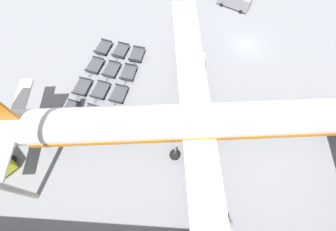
{
  "coord_description": "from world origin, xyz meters",
  "views": [
    {
      "loc": [
        25.96,
        -10.5,
        25.01
      ],
      "look_at": [
        13.74,
        -11.25,
        1.93
      ],
      "focal_mm": 24.0,
      "sensor_mm": 36.0,
      "label": 1
    }
  ],
  "objects": [
    {
      "name": "baggage_dolly_row_mid_a_col_a",
      "position": [
        2.69,
        -18.86,
        0.48
      ],
      "size": [
        3.42,
        2.36,
        0.92
      ],
      "color": "#424449",
      "rests_on": "ground_plane"
    },
    {
      "name": "baggage_dolly_row_mid_a_col_b",
      "position": [
        6.27,
        -19.58,
        0.48
      ],
      "size": [
        3.42,
        2.34,
        0.92
      ],
      "color": "#424449",
      "rests_on": "ground_plane"
    },
    {
      "name": "baggage_dolly_row_mid_b_col_c",
      "position": [
        10.24,
        -17.91,
        0.48
      ],
      "size": [
        3.41,
        2.27,
        0.92
      ],
      "color": "#424449",
      "rests_on": "ground_plane"
    },
    {
      "name": "ground_plane",
      "position": [
        0.0,
        0.0,
        0.0
      ],
      "size": [
        500.0,
        500.0,
        0.0
      ],
      "primitive_type": "plane",
      "color": "gray"
    },
    {
      "name": "baggage_dolly_row_near_col_d",
      "position": [
        12.96,
        -23.58,
        0.48
      ],
      "size": [
        3.42,
        2.31,
        0.92
      ],
      "color": "#424449",
      "rests_on": "ground_plane"
    },
    {
      "name": "baggage_dolly_row_mid_a_col_c",
      "position": [
        9.79,
        -20.42,
        0.48
      ],
      "size": [
        3.42,
        2.3,
        0.92
      ],
      "color": "#424449",
      "rests_on": "ground_plane"
    },
    {
      "name": "baggage_dolly_row_near_col_c",
      "position": [
        9.42,
        -22.93,
        0.48
      ],
      "size": [
        3.41,
        2.24,
        0.92
      ],
      "color": "#424449",
      "rests_on": "ground_plane"
    },
    {
      "name": "airplane",
      "position": [
        14.79,
        -6.83,
        3.16
      ],
      "size": [
        42.2,
        47.9,
        14.27
      ],
      "color": "white",
      "rests_on": "ground_plane"
    },
    {
      "name": "baggage_dolly_row_near_col_a",
      "position": [
        2.25,
        -21.51,
        0.48
      ],
      "size": [
        3.42,
        2.37,
        0.92
      ],
      "color": "#424449",
      "rests_on": "ground_plane"
    },
    {
      "name": "baggage_dolly_row_mid_b_col_d",
      "position": [
        13.84,
        -18.52,
        0.48
      ],
      "size": [
        3.39,
        2.13,
        0.92
      ],
      "color": "#424449",
      "rests_on": "ground_plane"
    },
    {
      "name": "baggage_dolly_row_mid_b_col_a",
      "position": [
        3.32,
        -16.39,
        0.48
      ],
      "size": [
        3.4,
        2.16,
        0.92
      ],
      "color": "#424449",
      "rests_on": "ground_plane"
    },
    {
      "name": "baggage_dolly_row_mid_a_col_d",
      "position": [
        13.43,
        -20.99,
        0.48
      ],
      "size": [
        3.42,
        2.37,
        0.92
      ],
      "color": "#424449",
      "rests_on": "ground_plane"
    },
    {
      "name": "stand_guidance_stripe",
      "position": [
        12.51,
        -17.09,
        0.0
      ],
      "size": [
        3.14,
        27.37,
        0.01
      ],
      "color": "white",
      "rests_on": "ground_plane"
    },
    {
      "name": "service_van",
      "position": [
        -9.04,
        -1.55,
        1.22
      ],
      "size": [
        4.29,
        5.69,
        2.24
      ],
      "color": "gray",
      "rests_on": "ground_plane"
    },
    {
      "name": "baggage_dolly_row_near_col_b",
      "position": [
        5.7,
        -22.03,
        0.48
      ],
      "size": [
        3.42,
        2.36,
        0.92
      ],
      "color": "#424449",
      "rests_on": "ground_plane"
    },
    {
      "name": "baggage_dolly_row_mid_b_col_b",
      "position": [
        6.66,
        -17.13,
        0.48
      ],
      "size": [
        3.4,
        2.17,
        0.92
      ],
      "color": "#424449",
      "rests_on": "ground_plane"
    }
  ]
}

